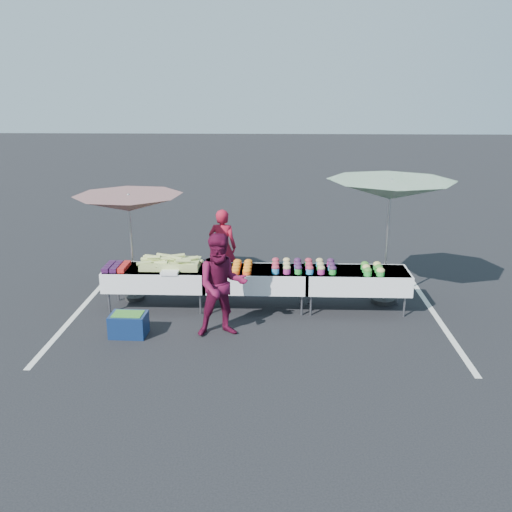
{
  "coord_description": "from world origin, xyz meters",
  "views": [
    {
      "loc": [
        0.37,
        -9.72,
        3.9
      ],
      "look_at": [
        0.0,
        0.0,
        1.0
      ],
      "focal_mm": 40.0,
      "sensor_mm": 36.0,
      "label": 1
    }
  ],
  "objects_px": {
    "umbrella_left": "(129,204)",
    "table_center": "(256,278)",
    "customer": "(222,285)",
    "storage_bin": "(129,324)",
    "table_left": "(157,277)",
    "table_right": "(356,279)",
    "vendor": "(223,247)",
    "umbrella_right": "(391,191)"
  },
  "relations": [
    {
      "from": "umbrella_left",
      "to": "umbrella_right",
      "type": "height_order",
      "value": "umbrella_right"
    },
    {
      "from": "table_center",
      "to": "customer",
      "type": "height_order",
      "value": "customer"
    },
    {
      "from": "storage_bin",
      "to": "table_center",
      "type": "bearing_deg",
      "value": 33.48
    },
    {
      "from": "table_left",
      "to": "vendor",
      "type": "bearing_deg",
      "value": 51.86
    },
    {
      "from": "customer",
      "to": "table_center",
      "type": "bearing_deg",
      "value": 54.38
    },
    {
      "from": "vendor",
      "to": "umbrella_right",
      "type": "distance_m",
      "value": 3.52
    },
    {
      "from": "table_left",
      "to": "storage_bin",
      "type": "relative_size",
      "value": 3.13
    },
    {
      "from": "umbrella_left",
      "to": "table_right",
      "type": "bearing_deg",
      "value": -5.52
    },
    {
      "from": "table_center",
      "to": "table_right",
      "type": "relative_size",
      "value": 1.0
    },
    {
      "from": "umbrella_right",
      "to": "customer",
      "type": "bearing_deg",
      "value": -151.65
    },
    {
      "from": "table_right",
      "to": "table_center",
      "type": "bearing_deg",
      "value": 180.0
    },
    {
      "from": "storage_bin",
      "to": "umbrella_left",
      "type": "bearing_deg",
      "value": 102.32
    },
    {
      "from": "table_left",
      "to": "table_center",
      "type": "bearing_deg",
      "value": 0.0
    },
    {
      "from": "umbrella_left",
      "to": "storage_bin",
      "type": "bearing_deg",
      "value": -79.39
    },
    {
      "from": "vendor",
      "to": "storage_bin",
      "type": "relative_size",
      "value": 2.62
    },
    {
      "from": "table_left",
      "to": "umbrella_right",
      "type": "distance_m",
      "value": 4.47
    },
    {
      "from": "table_left",
      "to": "umbrella_left",
      "type": "xyz_separation_m",
      "value": [
        -0.54,
        0.4,
        1.26
      ]
    },
    {
      "from": "table_left",
      "to": "umbrella_left",
      "type": "height_order",
      "value": "umbrella_left"
    },
    {
      "from": "umbrella_left",
      "to": "table_center",
      "type": "bearing_deg",
      "value": -9.72
    },
    {
      "from": "customer",
      "to": "umbrella_left",
      "type": "distance_m",
      "value": 2.6
    },
    {
      "from": "table_center",
      "to": "customer",
      "type": "xyz_separation_m",
      "value": [
        -0.5,
        -1.16,
        0.27
      ]
    },
    {
      "from": "table_right",
      "to": "umbrella_left",
      "type": "relative_size",
      "value": 0.76
    },
    {
      "from": "table_right",
      "to": "vendor",
      "type": "distance_m",
      "value": 2.88
    },
    {
      "from": "customer",
      "to": "umbrella_left",
      "type": "relative_size",
      "value": 0.69
    },
    {
      "from": "vendor",
      "to": "customer",
      "type": "height_order",
      "value": "customer"
    },
    {
      "from": "table_center",
      "to": "storage_bin",
      "type": "xyz_separation_m",
      "value": [
        -2.03,
        -1.25,
        -0.39
      ]
    },
    {
      "from": "table_left",
      "to": "umbrella_right",
      "type": "height_order",
      "value": "umbrella_right"
    },
    {
      "from": "table_left",
      "to": "table_center",
      "type": "distance_m",
      "value": 1.8
    },
    {
      "from": "table_center",
      "to": "vendor",
      "type": "relative_size",
      "value": 1.2
    },
    {
      "from": "vendor",
      "to": "table_left",
      "type": "bearing_deg",
      "value": 60.94
    },
    {
      "from": "customer",
      "to": "vendor",
      "type": "bearing_deg",
      "value": 83.08
    },
    {
      "from": "table_right",
      "to": "vendor",
      "type": "bearing_deg",
      "value": 151.73
    },
    {
      "from": "vendor",
      "to": "customer",
      "type": "relative_size",
      "value": 0.92
    },
    {
      "from": "vendor",
      "to": "umbrella_right",
      "type": "height_order",
      "value": "umbrella_right"
    },
    {
      "from": "customer",
      "to": "storage_bin",
      "type": "relative_size",
      "value": 2.86
    },
    {
      "from": "customer",
      "to": "storage_bin",
      "type": "height_order",
      "value": "customer"
    },
    {
      "from": "table_left",
      "to": "customer",
      "type": "xyz_separation_m",
      "value": [
        1.3,
        -1.16,
        0.27
      ]
    },
    {
      "from": "table_center",
      "to": "table_right",
      "type": "xyz_separation_m",
      "value": [
        1.8,
        0.0,
        0.0
      ]
    },
    {
      "from": "storage_bin",
      "to": "table_right",
      "type": "bearing_deg",
      "value": 19.87
    },
    {
      "from": "customer",
      "to": "umbrella_left",
      "type": "bearing_deg",
      "value": 127.56
    },
    {
      "from": "umbrella_left",
      "to": "table_left",
      "type": "bearing_deg",
      "value": -36.76
    },
    {
      "from": "umbrella_left",
      "to": "customer",
      "type": "bearing_deg",
      "value": -40.37
    }
  ]
}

